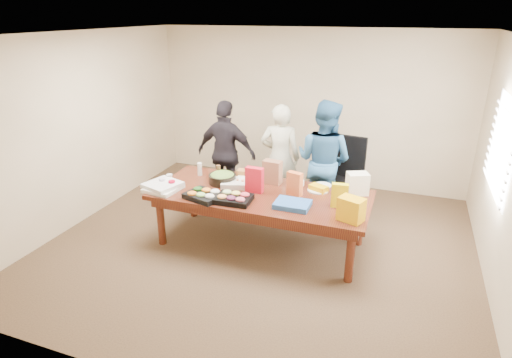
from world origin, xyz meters
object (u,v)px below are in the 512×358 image
at_px(salad_bowl, 222,179).
at_px(conference_table, 260,219).
at_px(person_center, 280,158).
at_px(office_chair, 345,181).
at_px(sheet_cake, 238,183).
at_px(person_right, 324,161).

bearing_deg(salad_bowl, conference_table, -13.72).
relative_size(conference_table, person_center, 1.67).
xyz_separation_m(office_chair, sheet_cake, (-1.28, -1.09, 0.21)).
relative_size(person_center, salad_bowl, 4.47).
distance_m(conference_table, office_chair, 1.53).
bearing_deg(sheet_cake, office_chair, 24.38).
bearing_deg(office_chair, person_center, -170.26).
bearing_deg(office_chair, conference_table, -118.89).
distance_m(conference_table, sheet_cake, 0.57).
bearing_deg(salad_bowl, office_chair, 35.05).
distance_m(office_chair, sheet_cake, 1.70).
xyz_separation_m(office_chair, person_right, (-0.33, -0.10, 0.32)).
bearing_deg(sheet_cake, salad_bowl, 158.59).
bearing_deg(person_right, conference_table, 78.96).
relative_size(office_chair, person_center, 0.69).
height_order(office_chair, person_right, person_right).
height_order(conference_table, sheet_cake, sheet_cake).
height_order(conference_table, office_chair, office_chair).
xyz_separation_m(person_right, sheet_cake, (-0.96, -0.99, -0.11)).
relative_size(person_center, person_right, 0.93).
height_order(person_center, person_right, person_right).
distance_m(person_right, sheet_cake, 1.38).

